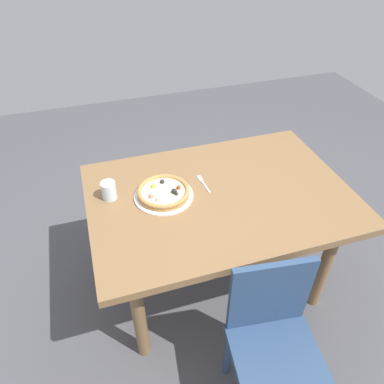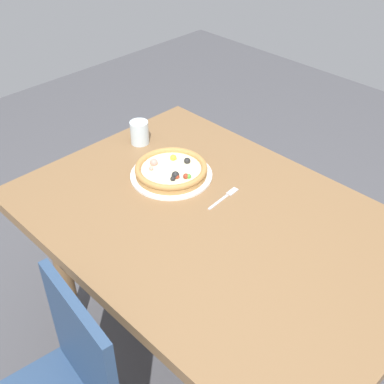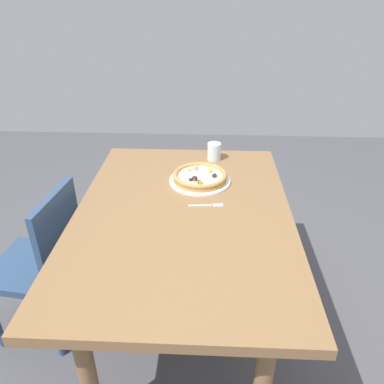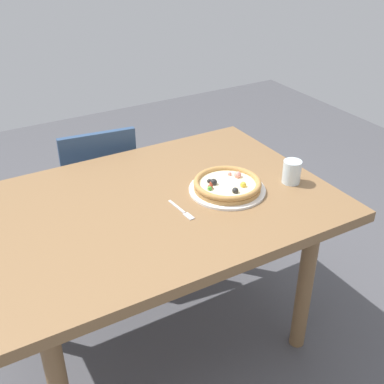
% 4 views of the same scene
% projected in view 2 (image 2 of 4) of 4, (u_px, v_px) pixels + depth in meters
% --- Properties ---
extents(ground_plane, '(6.00, 6.00, 0.00)m').
position_uv_depth(ground_plane, '(210.00, 353.00, 2.19)').
color(ground_plane, '#4C4C51').
extents(dining_table, '(1.43, 0.99, 0.78)m').
position_uv_depth(dining_table, '(214.00, 239.00, 1.78)').
color(dining_table, olive).
rests_on(dining_table, ground).
extents(plate, '(0.32, 0.32, 0.01)m').
position_uv_depth(plate, '(171.00, 175.00, 1.93)').
color(plate, white).
rests_on(plate, dining_table).
extents(pizza, '(0.28, 0.28, 0.05)m').
position_uv_depth(pizza, '(171.00, 170.00, 1.91)').
color(pizza, '#B78447').
rests_on(pizza, plate).
extents(fork, '(0.03, 0.17, 0.00)m').
position_uv_depth(fork, '(225.00, 197.00, 1.82)').
color(fork, silver).
rests_on(fork, dining_table).
extents(drinking_glass, '(0.08, 0.08, 0.10)m').
position_uv_depth(drinking_glass, '(139.00, 132.00, 2.10)').
color(drinking_glass, silver).
rests_on(drinking_glass, dining_table).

